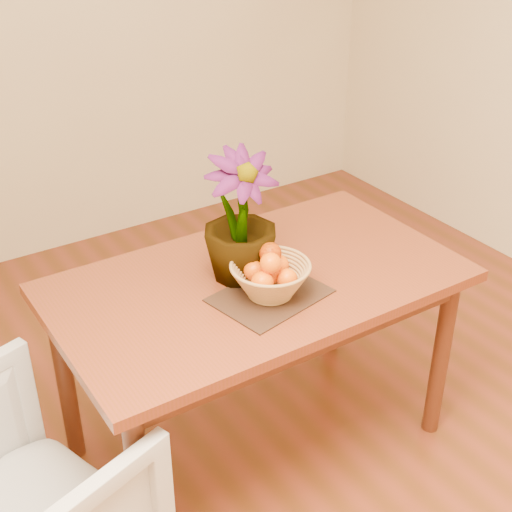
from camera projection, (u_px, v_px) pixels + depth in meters
floor at (302, 489)px, 2.59m from camera, size 4.50×4.50×0.00m
wall_back at (45, 4)px, 3.56m from camera, size 4.00×0.02×2.70m
table at (257, 299)px, 2.48m from camera, size 1.40×0.80×0.75m
placemat at (270, 295)px, 2.33m from camera, size 0.40×0.33×0.01m
wicker_basket at (270, 281)px, 2.30m from camera, size 0.26×0.26×0.11m
orange_pile at (270, 267)px, 2.28m from camera, size 0.17×0.17×0.13m
potted_plant at (240, 218)px, 2.33m from camera, size 0.27×0.27×0.45m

